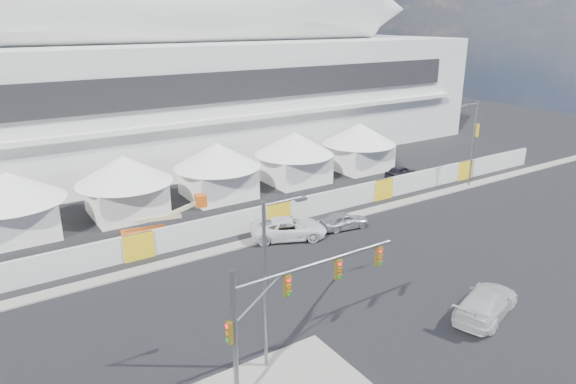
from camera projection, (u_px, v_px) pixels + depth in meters
ground at (324, 327)px, 29.22m from camera, size 160.00×160.00×0.00m
far_curb at (412, 200)px, 49.47m from camera, size 80.00×1.20×0.12m
stadium at (180, 80)px, 63.60m from camera, size 80.00×24.80×21.98m
tent_row at (173, 173)px, 47.50m from camera, size 53.40×8.40×5.40m
hoarding_fence at (278, 214)px, 43.50m from camera, size 70.00×0.25×2.00m
scaffold_tower at (422, 91)px, 79.65m from camera, size 4.40×4.40×12.00m
sedan_silver at (344, 221)px, 42.74m from camera, size 2.30×4.39×1.43m
pickup_curb at (289, 228)px, 40.83m from camera, size 5.01×6.70×1.69m
pickup_near at (486, 302)px, 30.17m from camera, size 4.08×6.34×1.71m
lot_car_b at (401, 172)px, 56.49m from camera, size 1.96×4.10×1.35m
traffic_mast at (275, 320)px, 22.82m from camera, size 9.10×0.67×6.86m
streetlight_median at (269, 274)px, 24.35m from camera, size 2.42×0.24×8.76m
streetlight_curb at (473, 138)px, 52.04m from camera, size 2.63×0.59×8.89m
boom_lift at (152, 230)px, 40.29m from camera, size 6.91×2.22×3.43m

